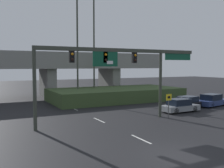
{
  "coord_description": "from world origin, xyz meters",
  "views": [
    {
      "loc": [
        -9.64,
        -11.35,
        4.96
      ],
      "look_at": [
        0.0,
        7.6,
        3.47
      ],
      "focal_mm": 42.0,
      "sensor_mm": 36.0,
      "label": 1
    }
  ],
  "objects_px": {
    "highway_light_pole_far": "(94,44)",
    "parked_sedan_far_right": "(212,100)",
    "parked_sedan_near_right": "(180,106)",
    "speed_limit_sign": "(169,102)",
    "parked_sedan_mid_right": "(188,102)",
    "highway_light_pole_near": "(77,36)",
    "signal_gantry": "(118,63)"
  },
  "relations": [
    {
      "from": "highway_light_pole_far",
      "to": "parked_sedan_far_right",
      "type": "bearing_deg",
      "value": -54.56
    },
    {
      "from": "speed_limit_sign",
      "to": "parked_sedan_far_right",
      "type": "bearing_deg",
      "value": 20.34
    },
    {
      "from": "speed_limit_sign",
      "to": "highway_light_pole_far",
      "type": "distance_m",
      "value": 18.63
    },
    {
      "from": "signal_gantry",
      "to": "parked_sedan_far_right",
      "type": "xyz_separation_m",
      "value": [
        14.6,
        2.68,
        -4.56
      ]
    },
    {
      "from": "signal_gantry",
      "to": "parked_sedan_near_right",
      "type": "relative_size",
      "value": 3.68
    },
    {
      "from": "signal_gantry",
      "to": "parked_sedan_far_right",
      "type": "relative_size",
      "value": 3.31
    },
    {
      "from": "parked_sedan_near_right",
      "to": "parked_sedan_far_right",
      "type": "relative_size",
      "value": 0.9
    },
    {
      "from": "parked_sedan_near_right",
      "to": "parked_sedan_mid_right",
      "type": "xyz_separation_m",
      "value": [
        2.69,
        1.59,
        -0.01
      ]
    },
    {
      "from": "parked_sedan_mid_right",
      "to": "parked_sedan_far_right",
      "type": "xyz_separation_m",
      "value": [
        3.64,
        -0.19,
        0.04
      ]
    },
    {
      "from": "highway_light_pole_near",
      "to": "parked_sedan_near_right",
      "type": "bearing_deg",
      "value": -63.48
    },
    {
      "from": "speed_limit_sign",
      "to": "parked_sedan_mid_right",
      "type": "xyz_separation_m",
      "value": [
        5.97,
        3.75,
        -0.89
      ]
    },
    {
      "from": "parked_sedan_near_right",
      "to": "parked_sedan_mid_right",
      "type": "distance_m",
      "value": 3.13
    },
    {
      "from": "highway_light_pole_far",
      "to": "speed_limit_sign",
      "type": "bearing_deg",
      "value": -89.27
    },
    {
      "from": "parked_sedan_mid_right",
      "to": "highway_light_pole_far",
      "type": "bearing_deg",
      "value": 102.91
    },
    {
      "from": "parked_sedan_near_right",
      "to": "parked_sedan_mid_right",
      "type": "bearing_deg",
      "value": 28.75
    },
    {
      "from": "highway_light_pole_far",
      "to": "parked_sedan_near_right",
      "type": "height_order",
      "value": "highway_light_pole_far"
    },
    {
      "from": "highway_light_pole_near",
      "to": "parked_sedan_mid_right",
      "type": "relative_size",
      "value": 3.9
    },
    {
      "from": "speed_limit_sign",
      "to": "highway_light_pole_near",
      "type": "relative_size",
      "value": 0.13
    },
    {
      "from": "highway_light_pole_near",
      "to": "highway_light_pole_far",
      "type": "relative_size",
      "value": 1.11
    },
    {
      "from": "highway_light_pole_near",
      "to": "parked_sedan_mid_right",
      "type": "bearing_deg",
      "value": -51.65
    },
    {
      "from": "parked_sedan_far_right",
      "to": "highway_light_pole_near",
      "type": "bearing_deg",
      "value": 125.39
    },
    {
      "from": "highway_light_pole_far",
      "to": "parked_sedan_mid_right",
      "type": "distance_m",
      "value": 16.79
    },
    {
      "from": "highway_light_pole_far",
      "to": "parked_sedan_far_right",
      "type": "height_order",
      "value": "highway_light_pole_far"
    },
    {
      "from": "speed_limit_sign",
      "to": "parked_sedan_far_right",
      "type": "height_order",
      "value": "speed_limit_sign"
    },
    {
      "from": "signal_gantry",
      "to": "parked_sedan_mid_right",
      "type": "height_order",
      "value": "signal_gantry"
    },
    {
      "from": "speed_limit_sign",
      "to": "parked_sedan_mid_right",
      "type": "relative_size",
      "value": 0.52
    },
    {
      "from": "signal_gantry",
      "to": "highway_light_pole_near",
      "type": "bearing_deg",
      "value": 84.09
    },
    {
      "from": "highway_light_pole_far",
      "to": "parked_sedan_mid_right",
      "type": "bearing_deg",
      "value": -65.55
    },
    {
      "from": "speed_limit_sign",
      "to": "parked_sedan_far_right",
      "type": "xyz_separation_m",
      "value": [
        9.61,
        3.56,
        -0.85
      ]
    },
    {
      "from": "signal_gantry",
      "to": "highway_light_pole_far",
      "type": "relative_size",
      "value": 1.0
    },
    {
      "from": "highway_light_pole_far",
      "to": "highway_light_pole_near",
      "type": "bearing_deg",
      "value": -152.28
    },
    {
      "from": "speed_limit_sign",
      "to": "parked_sedan_far_right",
      "type": "relative_size",
      "value": 0.49
    }
  ]
}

